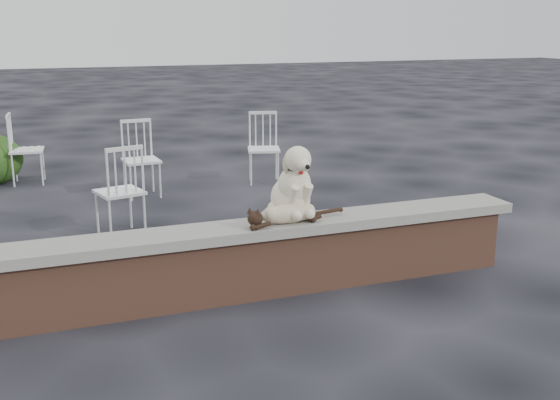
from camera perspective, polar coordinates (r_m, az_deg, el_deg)
name	(u,v)px	position (r m, az deg, el deg)	size (l,w,h in m)	color
ground	(154,309)	(5.25, -10.61, -9.01)	(60.00, 60.00, 0.00)	black
brick_wall	(152,278)	(5.16, -10.74, -6.47)	(6.00, 0.30, 0.50)	brown
capstone	(150,241)	(5.06, -10.89, -3.41)	(6.20, 0.40, 0.08)	slate
dog	(291,180)	(5.36, 0.89, 1.69)	(0.40, 0.52, 0.61)	beige
cat	(288,212)	(5.25, 0.67, -1.03)	(1.02, 0.25, 0.17)	tan
chair_b	(141,159)	(8.50, -11.65, 3.40)	(0.56, 0.56, 0.94)	white
chair_e	(27,149)	(9.62, -20.60, 4.06)	(0.56, 0.56, 0.94)	white
chair_d	(264,148)	(9.08, -1.38, 4.41)	(0.56, 0.56, 0.94)	white
chair_c	(119,190)	(6.95, -13.41, 0.81)	(0.56, 0.56, 0.94)	white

